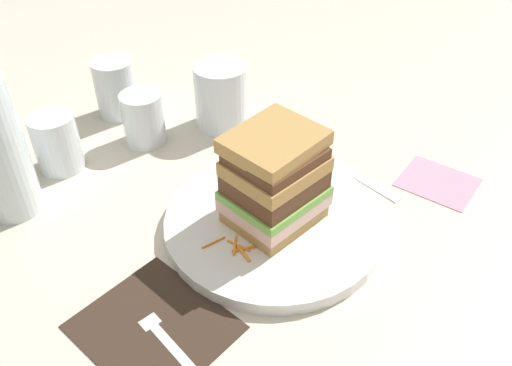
{
  "coord_description": "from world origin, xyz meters",
  "views": [
    {
      "loc": [
        -0.37,
        -0.3,
        0.47
      ],
      "look_at": [
        0.02,
        0.04,
        0.06
      ],
      "focal_mm": 37.52,
      "sensor_mm": 36.0,
      "label": 1
    }
  ],
  "objects": [
    {
      "name": "carrot_shred_3",
      "position": [
        -0.06,
        0.03,
        0.02
      ],
      "size": [
        0.03,
        0.01,
        0.0
      ],
      "primitive_type": "cylinder",
      "rotation": [
        0.0,
        1.57,
        2.9
      ],
      "color": "orange",
      "rests_on": "main_plate"
    },
    {
      "name": "carrot_shred_10",
      "position": [
        0.12,
        0.01,
        0.02
      ],
      "size": [
        0.02,
        0.02,
        0.0
      ],
      "primitive_type": "cylinder",
      "rotation": [
        0.0,
        1.57,
        0.63
      ],
      "color": "orange",
      "rests_on": "main_plate"
    },
    {
      "name": "main_plate",
      "position": [
        0.02,
        0.01,
        0.01
      ],
      "size": [
        0.27,
        0.27,
        0.02
      ],
      "primitive_type": "cylinder",
      "color": "white",
      "rests_on": "ground_plane"
    },
    {
      "name": "napkin_dark",
      "position": [
        -0.18,
        0.01,
        0.0
      ],
      "size": [
        0.13,
        0.15,
        0.0
      ],
      "primitive_type": "cube",
      "rotation": [
        0.0,
        0.0,
        0.0
      ],
      "color": "#38281E",
      "rests_on": "ground_plane"
    },
    {
      "name": "carrot_shred_8",
      "position": [
        0.09,
        0.01,
        0.02
      ],
      "size": [
        0.0,
        0.03,
        0.0
      ],
      "primitive_type": "cylinder",
      "rotation": [
        0.0,
        1.57,
        4.78
      ],
      "color": "orange",
      "rests_on": "main_plate"
    },
    {
      "name": "empty_tumbler_0",
      "position": [
        -0.09,
        0.32,
        0.04
      ],
      "size": [
        0.06,
        0.06,
        0.08
      ],
      "primitive_type": "cylinder",
      "color": "silver",
      "rests_on": "ground_plane"
    },
    {
      "name": "carrot_shred_9",
      "position": [
        0.08,
        0.0,
        0.02
      ],
      "size": [
        0.0,
        0.02,
        0.0
      ],
      "primitive_type": "cylinder",
      "rotation": [
        0.0,
        1.57,
        1.63
      ],
      "color": "orange",
      "rests_on": "main_plate"
    },
    {
      "name": "carrot_shred_6",
      "position": [
        0.09,
        0.0,
        0.02
      ],
      "size": [
        0.02,
        0.01,
        0.0
      ],
      "primitive_type": "cylinder",
      "rotation": [
        0.0,
        1.57,
        2.59
      ],
      "color": "orange",
      "rests_on": "main_plate"
    },
    {
      "name": "carrot_shred_2",
      "position": [
        -0.05,
        0.01,
        0.02
      ],
      "size": [
        0.01,
        0.03,
        0.0
      ],
      "primitive_type": "cylinder",
      "rotation": [
        0.0,
        1.57,
        1.74
      ],
      "color": "orange",
      "rests_on": "main_plate"
    },
    {
      "name": "carrot_shred_7",
      "position": [
        0.11,
        -0.01,
        0.02
      ],
      "size": [
        0.01,
        0.02,
        0.0
      ],
      "primitive_type": "cylinder",
      "rotation": [
        0.0,
        1.57,
        4.08
      ],
      "color": "orange",
      "rests_on": "main_plate"
    },
    {
      "name": "juice_glass",
      "position": [
        0.15,
        0.23,
        0.05
      ],
      "size": [
        0.08,
        0.08,
        0.1
      ],
      "color": "white",
      "rests_on": "ground_plane"
    },
    {
      "name": "napkin_pink",
      "position": [
        0.24,
        -0.1,
        0.0
      ],
      "size": [
        0.1,
        0.11,
        0.0
      ],
      "primitive_type": "cube",
      "rotation": [
        0.0,
        0.0,
        0.1
      ],
      "color": "pink",
      "rests_on": "ground_plane"
    },
    {
      "name": "carrot_shred_1",
      "position": [
        -0.05,
        -0.0,
        0.02
      ],
      "size": [
        0.03,
        0.02,
        0.0
      ],
      "primitive_type": "cylinder",
      "rotation": [
        0.0,
        1.57,
        2.58
      ],
      "color": "orange",
      "rests_on": "main_plate"
    },
    {
      "name": "carrot_shred_0",
      "position": [
        -0.05,
        0.01,
        0.02
      ],
      "size": [
        0.03,
        0.02,
        0.0
      ],
      "primitive_type": "cylinder",
      "rotation": [
        0.0,
        1.57,
        0.67
      ],
      "color": "orange",
      "rests_on": "main_plate"
    },
    {
      "name": "empty_tumbler_2",
      "position": [
        0.06,
        0.38,
        0.05
      ],
      "size": [
        0.07,
        0.07,
        0.09
      ],
      "primitive_type": "cylinder",
      "color": "silver",
      "rests_on": "ground_plane"
    },
    {
      "name": "carrot_shred_4",
      "position": [
        -0.05,
        -0.01,
        0.02
      ],
      "size": [
        0.01,
        0.03,
        0.0
      ],
      "primitive_type": "cylinder",
      "rotation": [
        0.0,
        1.57,
        4.4
      ],
      "color": "orange",
      "rests_on": "main_plate"
    },
    {
      "name": "fork",
      "position": [
        -0.18,
        -0.02,
        0.0
      ],
      "size": [
        0.03,
        0.17,
        0.0
      ],
      "color": "silver",
      "rests_on": "napkin_dark"
    },
    {
      "name": "knife",
      "position": [
        0.18,
        0.01,
        0.0
      ],
      "size": [
        0.04,
        0.2,
        0.0
      ],
      "color": "silver",
      "rests_on": "ground_plane"
    },
    {
      "name": "sandwich",
      "position": [
        0.02,
        0.01,
        0.08
      ],
      "size": [
        0.11,
        0.1,
        0.12
      ],
      "color": "tan",
      "rests_on": "main_plate"
    },
    {
      "name": "ground_plane",
      "position": [
        0.0,
        0.0,
        0.0
      ],
      "size": [
        3.0,
        3.0,
        0.0
      ],
      "primitive_type": "plane",
      "color": "beige"
    },
    {
      "name": "carrot_shred_5",
      "position": [
        0.1,
        0.0,
        0.02
      ],
      "size": [
        0.01,
        0.03,
        0.0
      ],
      "primitive_type": "cylinder",
      "rotation": [
        0.0,
        1.57,
        1.75
      ],
      "color": "orange",
      "rests_on": "main_plate"
    },
    {
      "name": "empty_tumbler_1",
      "position": [
        0.04,
        0.28,
        0.04
      ],
      "size": [
        0.06,
        0.06,
        0.08
      ],
      "primitive_type": "cylinder",
      "color": "silver",
      "rests_on": "ground_plane"
    }
  ]
}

